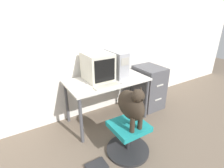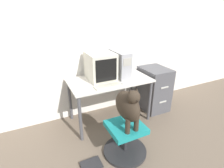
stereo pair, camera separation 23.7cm
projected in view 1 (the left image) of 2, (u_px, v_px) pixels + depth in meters
The scene contains 11 objects.
ground_plane at pixel (119, 130), 2.89m from camera, with size 12.00×12.00×0.00m, color #6B5B4C.
wall_back at pixel (94, 43), 2.99m from camera, with size 8.00×0.05×2.60m.
desk at pixel (107, 85), 2.90m from camera, with size 1.33×0.72×0.77m.
crt_monitor at pixel (98, 67), 2.79m from camera, with size 0.41×0.47×0.44m.
pc_tower at pixel (116, 64), 2.95m from camera, with size 0.19×0.51×0.43m.
keyboard at pixel (107, 86), 2.58m from camera, with size 0.40×0.15×0.03m.
computer_mouse at pixel (122, 83), 2.71m from camera, with size 0.06×0.04×0.03m.
office_chair at pixel (128, 138), 2.38m from camera, with size 0.60×0.60×0.45m.
dog at pixel (132, 105), 2.13m from camera, with size 0.22×0.46×0.58m.
filing_cabinet at pixel (148, 87), 3.45m from camera, with size 0.46×0.57×0.83m.
book_stack_floor at pixel (97, 167), 2.19m from camera, with size 0.26×0.20×0.04m.
Camera 1 is at (-1.33, -1.94, 1.84)m, focal length 28.00 mm.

